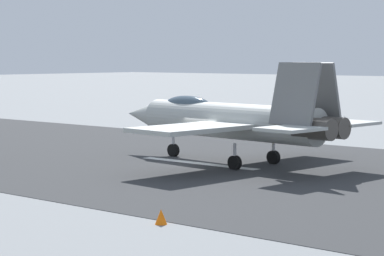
% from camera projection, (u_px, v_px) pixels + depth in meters
% --- Properties ---
extents(ground_plane, '(400.00, 400.00, 0.00)m').
position_uv_depth(ground_plane, '(197.00, 163.00, 44.70)').
color(ground_plane, gray).
extents(runway_strip, '(240.00, 26.00, 0.02)m').
position_uv_depth(runway_strip, '(198.00, 163.00, 44.69)').
color(runway_strip, '#323436').
rests_on(runway_strip, ground).
extents(fighter_jet, '(16.36, 14.53, 5.66)m').
position_uv_depth(fighter_jet, '(230.00, 120.00, 44.39)').
color(fighter_jet, '#B1B5B1').
rests_on(fighter_jet, ground).
extents(marker_cone_near, '(0.44, 0.44, 0.55)m').
position_uv_depth(marker_cone_near, '(161.00, 217.00, 28.37)').
color(marker_cone_near, orange).
rests_on(marker_cone_near, ground).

